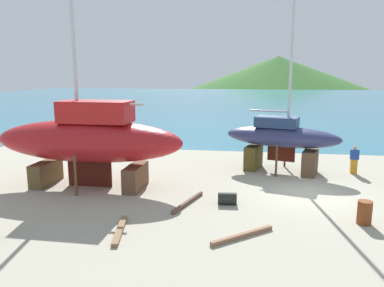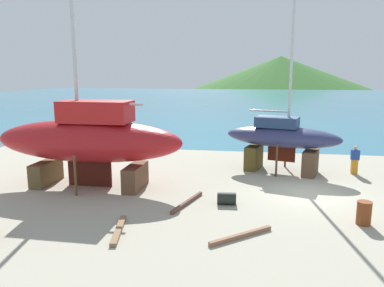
# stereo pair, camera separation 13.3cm
# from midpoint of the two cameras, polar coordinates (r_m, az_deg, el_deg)

# --- Properties ---
(ground_plane) EXTENTS (43.25, 43.25, 0.00)m
(ground_plane) POSITION_cam_midpoint_polar(r_m,az_deg,el_deg) (17.37, 17.86, -8.83)
(ground_plane) COLOR #9F9B87
(sea_water) EXTENTS (146.98, 102.29, 0.01)m
(sea_water) POSITION_cam_midpoint_polar(r_m,az_deg,el_deg) (78.39, 10.93, 6.41)
(sea_water) COLOR teal
(sea_water) RESTS_ON ground
(headland_hill) EXTENTS (148.84, 148.84, 27.81)m
(headland_hill) POSITION_cam_midpoint_polar(r_m,az_deg,el_deg) (202.80, 13.21, 8.86)
(headland_hill) COLOR #2D5E24
(headland_hill) RESTS_ON ground
(sailboat_small_center) EXTENTS (6.86, 3.93, 11.59)m
(sailboat_small_center) POSITION_cam_midpoint_polar(r_m,az_deg,el_deg) (22.10, 13.60, 0.76)
(sailboat_small_center) COLOR brown
(sailboat_small_center) RESTS_ON ground
(sailboat_far_slipway) EXTENTS (9.60, 3.18, 16.25)m
(sailboat_far_slipway) POSITION_cam_midpoint_polar(r_m,az_deg,el_deg) (19.27, -15.17, 0.61)
(sailboat_far_slipway) COLOR brown
(sailboat_far_slipway) RESTS_ON ground
(worker) EXTENTS (0.45, 0.26, 1.61)m
(worker) POSITION_cam_midpoint_polar(r_m,az_deg,el_deg) (23.13, 23.60, -2.24)
(worker) COLOR orange
(worker) RESTS_ON ground
(barrel_blue_faded) EXTENTS (0.84, 0.58, 0.53)m
(barrel_blue_faded) POSITION_cam_midpoint_polar(r_m,az_deg,el_deg) (16.63, 5.50, -8.26)
(barrel_blue_faded) COLOR black
(barrel_blue_faded) RESTS_ON ground
(barrel_rust_mid) EXTENTS (0.60, 0.60, 0.90)m
(barrel_rust_mid) POSITION_cam_midpoint_polar(r_m,az_deg,el_deg) (15.82, 24.83, -9.53)
(barrel_rust_mid) COLOR brown
(barrel_rust_mid) RESTS_ON ground
(timber_long_aft) EXTENTS (0.97, 2.73, 0.16)m
(timber_long_aft) POSITION_cam_midpoint_polar(r_m,az_deg,el_deg) (16.62, -0.49, -8.90)
(timber_long_aft) COLOR brown
(timber_long_aft) RESTS_ON ground
(timber_long_fore) EXTENTS (0.70, 2.48, 0.14)m
(timber_long_fore) POSITION_cam_midpoint_polar(r_m,az_deg,el_deg) (14.15, -10.78, -12.76)
(timber_long_fore) COLOR #7F6345
(timber_long_fore) RESTS_ON ground
(timber_plank_far) EXTENTS (2.13, 1.84, 0.15)m
(timber_plank_far) POSITION_cam_midpoint_polar(r_m,az_deg,el_deg) (13.58, 7.73, -13.67)
(timber_plank_far) COLOR #885F46
(timber_plank_far) RESTS_ON ground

